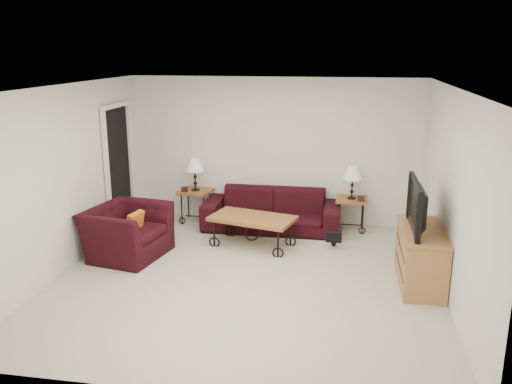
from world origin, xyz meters
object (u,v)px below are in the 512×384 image
at_px(sofa, 272,210).
at_px(television, 424,206).
at_px(lamp_right, 352,182).
at_px(coffee_table, 253,231).
at_px(backpack, 334,232).
at_px(lamp_left, 195,174).
at_px(side_table_right, 351,214).
at_px(armchair, 127,232).
at_px(side_table_left, 196,206).
at_px(tv_stand, 421,257).

height_order(sofa, television, television).
relative_size(lamp_right, coffee_table, 0.44).
distance_m(lamp_right, backpack, 1.04).
bearing_deg(lamp_left, lamp_right, -0.00).
bearing_deg(backpack, coffee_table, -149.14).
height_order(side_table_right, television, television).
distance_m(side_table_right, coffee_table, 1.80).
bearing_deg(side_table_right, armchair, -152.05).
relative_size(lamp_left, armchair, 0.51).
bearing_deg(lamp_right, side_table_left, 180.00).
relative_size(side_table_right, lamp_left, 0.96).
bearing_deg(armchair, coffee_table, -57.31).
xyz_separation_m(sofa, backpack, (1.06, -0.65, -0.09)).
distance_m(lamp_right, coffee_table, 1.89).
bearing_deg(coffee_table, lamp_right, 34.33).
xyz_separation_m(lamp_right, coffee_table, (-1.49, -1.02, -0.59)).
xyz_separation_m(side_table_left, coffee_table, (1.19, -1.02, -0.05)).
distance_m(lamp_left, tv_stand, 4.10).
distance_m(lamp_left, backpack, 2.64).
bearing_deg(backpack, television, -24.09).
relative_size(lamp_left, backpack, 1.20).
height_order(lamp_left, backpack, lamp_left).
distance_m(side_table_left, lamp_left, 0.57).
bearing_deg(sofa, side_table_right, 7.82).
relative_size(coffee_table, tv_stand, 1.02).
distance_m(lamp_right, television, 2.18).
bearing_deg(sofa, lamp_left, 172.49).
bearing_deg(coffee_table, backpack, 8.67).
xyz_separation_m(side_table_right, television, (0.86, -1.99, 0.78)).
bearing_deg(side_table_right, lamp_right, 0.00).
bearing_deg(side_table_right, coffee_table, -145.67).
height_order(side_table_left, lamp_right, lamp_right).
bearing_deg(lamp_right, sofa, -172.18).
height_order(coffee_table, backpack, backpack).
xyz_separation_m(lamp_right, backpack, (-0.25, -0.83, -0.58)).
bearing_deg(side_table_right, lamp_left, 180.00).
relative_size(side_table_left, lamp_right, 1.04).
height_order(television, backpack, television).
relative_size(armchair, television, 1.03).
bearing_deg(backpack, lamp_left, -176.65).
relative_size(side_table_left, armchair, 0.51).
distance_m(side_table_left, side_table_right, 2.68).
bearing_deg(tv_stand, side_table_right, 113.85).
xyz_separation_m(side_table_right, tv_stand, (0.88, -1.99, 0.09)).
bearing_deg(television, lamp_right, -156.63).
bearing_deg(lamp_right, television, -66.63).
height_order(sofa, lamp_left, lamp_left).
relative_size(tv_stand, backpack, 2.58).
bearing_deg(coffee_table, sofa, 77.99).
xyz_separation_m(side_table_left, backpack, (2.42, -0.83, -0.05)).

